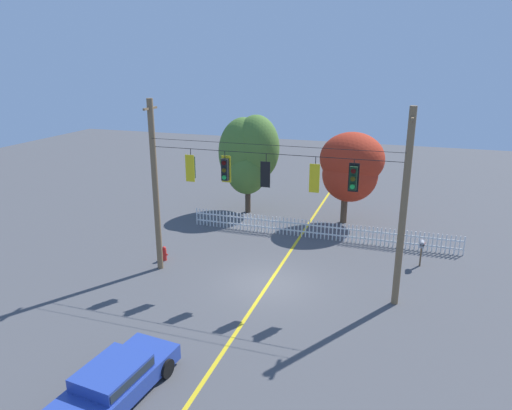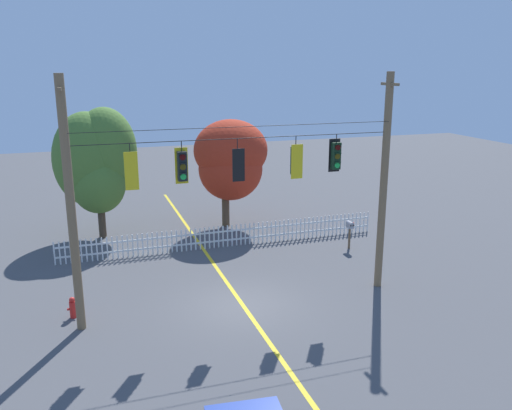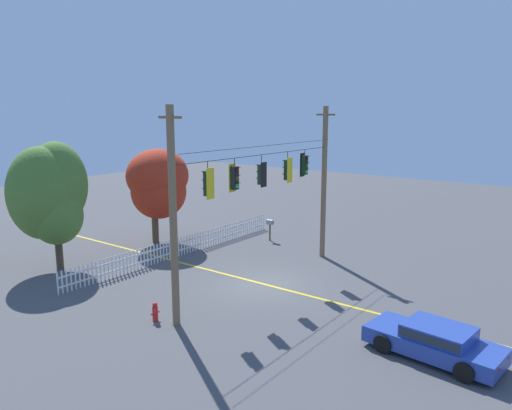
% 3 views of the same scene
% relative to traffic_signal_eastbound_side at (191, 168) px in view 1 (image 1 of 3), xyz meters
% --- Properties ---
extents(ground, '(80.00, 80.00, 0.00)m').
position_rel_traffic_signal_eastbound_side_xyz_m(ground, '(3.71, 0.01, -5.27)').
color(ground, '#4C4C4F').
extents(lane_centerline_stripe, '(0.16, 36.00, 0.01)m').
position_rel_traffic_signal_eastbound_side_xyz_m(lane_centerline_stripe, '(3.71, 0.01, -5.26)').
color(lane_centerline_stripe, gold).
rests_on(lane_centerline_stripe, ground).
extents(signal_support_span, '(11.56, 1.10, 8.31)m').
position_rel_traffic_signal_eastbound_side_xyz_m(signal_support_span, '(3.71, 0.01, -1.04)').
color(signal_support_span, brown).
rests_on(signal_support_span, ground).
extents(traffic_signal_eastbound_side, '(0.43, 0.38, 1.49)m').
position_rel_traffic_signal_eastbound_side_xyz_m(traffic_signal_eastbound_side, '(0.00, 0.00, 0.00)').
color(traffic_signal_eastbound_side, black).
extents(traffic_signal_northbound_secondary, '(0.43, 0.38, 1.45)m').
position_rel_traffic_signal_eastbound_side_xyz_m(traffic_signal_northbound_secondary, '(1.66, 0.02, 0.03)').
color(traffic_signal_northbound_secondary, black).
extents(traffic_signal_southbound_primary, '(0.43, 0.38, 1.45)m').
position_rel_traffic_signal_eastbound_side_xyz_m(traffic_signal_southbound_primary, '(3.57, 0.00, -0.02)').
color(traffic_signal_southbound_primary, black).
extents(traffic_signal_westbound_side, '(0.43, 0.38, 1.50)m').
position_rel_traffic_signal_eastbound_side_xyz_m(traffic_signal_westbound_side, '(5.71, 0.00, -0.02)').
color(traffic_signal_westbound_side, black).
extents(traffic_signal_northbound_primary, '(0.43, 0.38, 1.39)m').
position_rel_traffic_signal_eastbound_side_xyz_m(traffic_signal_northbound_primary, '(7.28, 0.02, 0.08)').
color(traffic_signal_northbound_primary, black).
extents(white_picket_fence, '(15.56, 0.06, 1.07)m').
position_rel_traffic_signal_eastbound_side_xyz_m(white_picket_fence, '(4.81, 6.45, -4.73)').
color(white_picket_fence, white).
rests_on(white_picket_fence, ground).
extents(autumn_maple_near_fence, '(4.13, 3.37, 6.54)m').
position_rel_traffic_signal_eastbound_side_xyz_m(autumn_maple_near_fence, '(-0.77, 10.20, -1.37)').
color(autumn_maple_near_fence, '#473828').
rests_on(autumn_maple_near_fence, ground).
extents(autumn_maple_mid, '(3.93, 3.63, 5.78)m').
position_rel_traffic_signal_eastbound_side_xyz_m(autumn_maple_mid, '(6.04, 9.73, -1.53)').
color(autumn_maple_mid, brown).
rests_on(autumn_maple_mid, ground).
extents(parked_car, '(2.30, 4.55, 1.15)m').
position_rel_traffic_signal_eastbound_side_xyz_m(parked_car, '(1.46, -8.71, -4.66)').
color(parked_car, '#28429E').
rests_on(parked_car, ground).
extents(fire_hydrant, '(0.38, 0.22, 0.77)m').
position_rel_traffic_signal_eastbound_side_xyz_m(fire_hydrant, '(-2.19, 0.92, -4.89)').
color(fire_hydrant, red).
rests_on(fire_hydrant, ground).
extents(roadside_mailbox, '(0.25, 0.44, 1.35)m').
position_rel_traffic_signal_eastbound_side_xyz_m(roadside_mailbox, '(10.38, 4.34, -4.17)').
color(roadside_mailbox, brown).
rests_on(roadside_mailbox, ground).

